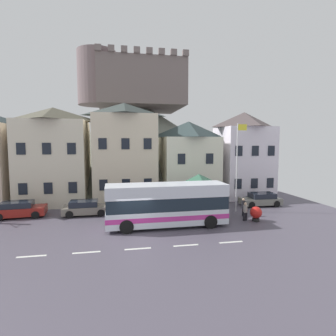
% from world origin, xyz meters
% --- Properties ---
extents(ground_plane, '(40.00, 60.00, 0.07)m').
position_xyz_m(ground_plane, '(0.00, -0.00, -0.03)').
color(ground_plane, '#4E4956').
extents(townhouse_01, '(6.75, 6.29, 10.11)m').
position_xyz_m(townhouse_01, '(-7.71, 12.11, 5.05)').
color(townhouse_01, beige).
rests_on(townhouse_01, ground_plane).
extents(townhouse_02, '(6.64, 6.46, 10.79)m').
position_xyz_m(townhouse_02, '(-0.33, 12.20, 5.39)').
color(townhouse_02, beige).
rests_on(townhouse_02, ground_plane).
extents(townhouse_03, '(6.12, 5.92, 8.86)m').
position_xyz_m(townhouse_03, '(6.93, 11.93, 4.43)').
color(townhouse_03, silver).
rests_on(townhouse_03, ground_plane).
extents(townhouse_04, '(5.73, 5.67, 10.03)m').
position_xyz_m(townhouse_04, '(13.67, 11.80, 5.01)').
color(townhouse_04, white).
rests_on(townhouse_04, ground_plane).
extents(hilltop_castle, '(43.53, 43.53, 20.50)m').
position_xyz_m(hilltop_castle, '(2.73, 29.47, 7.26)').
color(hilltop_castle, '#5F6257').
rests_on(hilltop_castle, ground_plane).
extents(transit_bus, '(9.27, 2.81, 3.28)m').
position_xyz_m(transit_bus, '(2.53, 1.78, 1.65)').
color(transit_bus, silver).
rests_on(transit_bus, ground_plane).
extents(bus_shelter, '(3.60, 3.60, 3.60)m').
position_xyz_m(bus_shelter, '(6.12, 5.14, 2.98)').
color(bus_shelter, '#473D33').
rests_on(bus_shelter, ground_plane).
extents(parked_car_00, '(4.09, 2.02, 1.31)m').
position_xyz_m(parked_car_00, '(13.23, 6.77, 0.65)').
color(parked_car_00, slate).
rests_on(parked_car_00, ground_plane).
extents(parked_car_01, '(4.34, 2.31, 1.35)m').
position_xyz_m(parked_car_01, '(-9.57, 6.64, 0.67)').
color(parked_car_01, maroon).
rests_on(parked_car_01, ground_plane).
extents(parked_car_02, '(4.02, 2.01, 1.28)m').
position_xyz_m(parked_car_02, '(-4.00, 6.33, 0.63)').
color(parked_car_02, slate).
rests_on(parked_car_02, ground_plane).
extents(parked_car_03, '(4.14, 2.10, 1.35)m').
position_xyz_m(parked_car_03, '(6.97, 7.39, 0.66)').
color(parked_car_03, '#776B5C').
rests_on(parked_car_03, ground_plane).
extents(pedestrian_00, '(0.35, 0.37, 1.59)m').
position_xyz_m(pedestrian_00, '(9.65, 3.35, 0.88)').
color(pedestrian_00, black).
rests_on(pedestrian_00, ground_plane).
extents(pedestrian_01, '(0.37, 0.34, 1.53)m').
position_xyz_m(pedestrian_01, '(9.16, 2.03, 0.83)').
color(pedestrian_01, black).
rests_on(pedestrian_01, ground_plane).
extents(public_bench, '(1.42, 0.48, 0.87)m').
position_xyz_m(public_bench, '(3.99, 6.87, 0.46)').
color(public_bench, brown).
rests_on(public_bench, ground_plane).
extents(flagpole, '(0.95, 0.10, 8.18)m').
position_xyz_m(flagpole, '(9.78, 5.02, 4.68)').
color(flagpole, silver).
rests_on(flagpole, ground_plane).
extents(harbour_buoy, '(0.96, 0.96, 1.21)m').
position_xyz_m(harbour_buoy, '(9.95, 1.69, 0.68)').
color(harbour_buoy, black).
rests_on(harbour_buoy, ground_plane).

